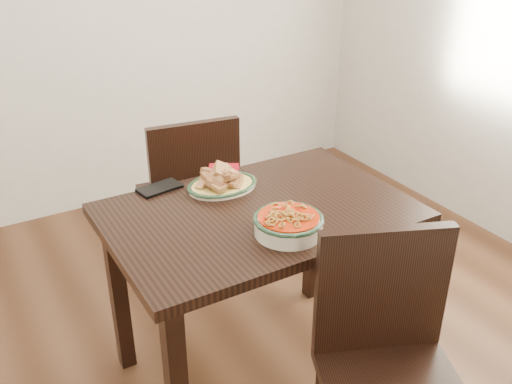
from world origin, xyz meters
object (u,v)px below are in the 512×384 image
fish_plate (222,178)px  smartphone (160,188)px  chair_far (190,192)px  chair_near (388,356)px  noodle_bowl (288,222)px  dining_table (259,235)px

fish_plate → smartphone: (-0.21, 0.11, -0.04)m
smartphone → chair_far: bearing=42.8°
chair_near → noodle_bowl: bearing=126.0°
dining_table → fish_plate: size_ratio=4.00×
noodle_bowl → smartphone: noodle_bowl is taller
dining_table → noodle_bowl: 0.25m
fish_plate → smartphone: 0.25m
chair_far → noodle_bowl: chair_far is taller
chair_near → noodle_bowl: size_ratio=3.71×
chair_near → smartphone: bearing=132.9°
chair_near → smartphone: chair_near is taller
fish_plate → dining_table: bearing=-80.6°
smartphone → chair_near: bearing=-79.6°
dining_table → smartphone: smartphone is taller
chair_near → chair_far: bearing=115.5°
chair_far → chair_near: size_ratio=1.00×
dining_table → noodle_bowl: noodle_bowl is taller
dining_table → chair_near: (0.10, -0.62, -0.14)m
fish_plate → smartphone: bearing=151.9°
chair_far → smartphone: chair_far is taller
chair_near → smartphone: size_ratio=5.33×
noodle_bowl → dining_table: bearing=89.4°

